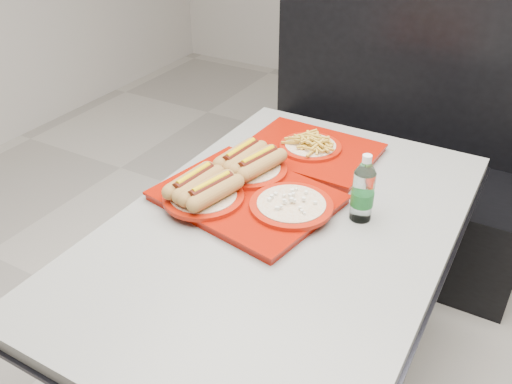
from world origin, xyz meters
The scene contains 5 objects.
diner_table centered at (0.00, 0.00, 0.58)m, with size 0.92×1.42×0.75m.
booth_bench centered at (0.00, 1.09, 0.40)m, with size 1.30×0.57×1.35m.
tray_near centered at (-0.17, 0.05, 0.79)m, with size 0.56×0.48×0.11m.
tray_far centered at (-0.11, 0.42, 0.78)m, with size 0.46×0.36×0.09m.
water_bottle centered at (0.18, 0.14, 0.84)m, with size 0.07×0.07×0.21m.
Camera 1 is at (0.56, -1.14, 1.66)m, focal length 38.00 mm.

